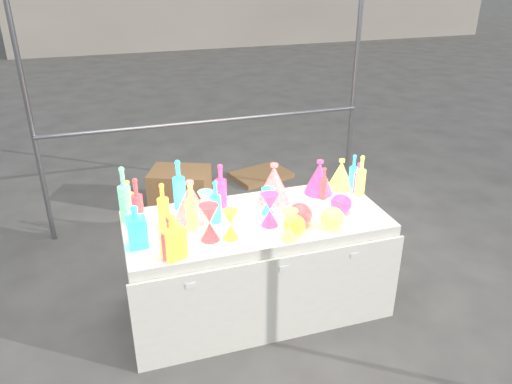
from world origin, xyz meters
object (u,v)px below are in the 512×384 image
object	(u,v)px
cardboard_box_closed	(180,189)
hourglass_0	(210,223)
display_table	(256,264)
decanter_0	(173,236)
lampshade_0	(191,201)
bottle_0	(129,198)
globe_0	(294,226)

from	to	relation	value
cardboard_box_closed	hourglass_0	bearing A→B (deg)	-70.36
display_table	decanter_0	distance (m)	0.86
lampshade_0	hourglass_0	bearing A→B (deg)	-75.87
bottle_0	globe_0	world-z (taller)	bottle_0
cardboard_box_closed	bottle_0	bearing A→B (deg)	-88.43
bottle_0	globe_0	bearing A→B (deg)	-30.46
globe_0	lampshade_0	bearing A→B (deg)	146.61
lampshade_0	decanter_0	bearing A→B (deg)	-111.32
decanter_0	globe_0	distance (m)	0.80
bottle_0	lampshade_0	world-z (taller)	lampshade_0
display_table	hourglass_0	world-z (taller)	hourglass_0
decanter_0	globe_0	xyz separation A→B (m)	(0.79, 0.03, -0.09)
display_table	cardboard_box_closed	size ratio (longest dim) A/B	3.15
cardboard_box_closed	globe_0	bearing A→B (deg)	-55.22
decanter_0	hourglass_0	world-z (taller)	decanter_0
display_table	lampshade_0	size ratio (longest dim) A/B	6.38
hourglass_0	lampshade_0	bearing A→B (deg)	101.49
bottle_0	lampshade_0	xyz separation A→B (m)	(0.39, -0.19, 0.01)
cardboard_box_closed	globe_0	xyz separation A→B (m)	(0.43, -2.03, 0.60)
globe_0	hourglass_0	bearing A→B (deg)	170.07
display_table	cardboard_box_closed	bearing A→B (deg)	98.35
globe_0	lampshade_0	world-z (taller)	lampshade_0
decanter_0	lampshade_0	xyz separation A→B (m)	(0.19, 0.43, -0.00)
display_table	decanter_0	size ratio (longest dim) A/B	6.35
hourglass_0	globe_0	bearing A→B (deg)	-9.93
cardboard_box_closed	globe_0	distance (m)	2.16
hourglass_0	lampshade_0	size ratio (longest dim) A/B	0.85
display_table	bottle_0	xyz separation A→B (m)	(-0.82, 0.32, 0.51)
bottle_0	hourglass_0	xyz separation A→B (m)	(0.46, -0.49, -0.01)
cardboard_box_closed	decanter_0	xyz separation A→B (m)	(-0.36, -2.07, 0.68)
display_table	hourglass_0	bearing A→B (deg)	-154.56
display_table	globe_0	world-z (taller)	globe_0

